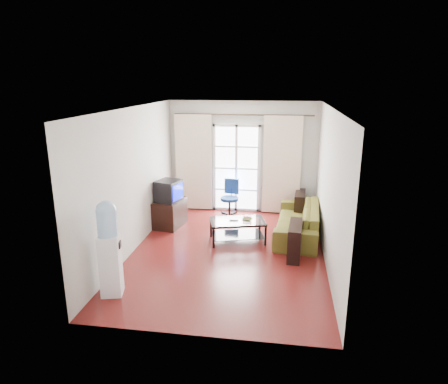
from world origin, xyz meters
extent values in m
plane|color=maroon|center=(0.00, 0.00, 0.00)|extent=(5.20, 5.20, 0.00)
plane|color=white|center=(0.00, 0.00, 2.70)|extent=(5.20, 5.20, 0.00)
cube|color=silver|center=(0.00, 2.60, 1.35)|extent=(3.60, 0.02, 2.70)
cube|color=silver|center=(0.00, -2.60, 1.35)|extent=(3.60, 0.02, 2.70)
cube|color=silver|center=(-1.80, 0.00, 1.35)|extent=(0.02, 5.20, 2.70)
cube|color=silver|center=(1.80, 0.00, 1.35)|extent=(0.02, 5.20, 2.70)
cube|color=white|center=(-0.15, 2.56, 1.07)|extent=(1.01, 0.02, 2.04)
cube|color=white|center=(-0.15, 2.54, 1.07)|extent=(1.16, 0.06, 2.15)
cylinder|color=#4C3F2D|center=(0.00, 2.50, 2.38)|extent=(3.30, 0.04, 0.04)
cube|color=#F5E0C5|center=(-1.20, 2.48, 1.20)|extent=(0.90, 0.07, 2.35)
cube|color=#F5E0C5|center=(0.95, 2.48, 1.20)|extent=(0.90, 0.07, 2.35)
cube|color=gray|center=(0.80, 2.50, 0.33)|extent=(0.64, 0.12, 0.64)
imported|color=#5C5F1F|center=(1.33, 1.13, 0.32)|extent=(2.29, 1.15, 0.63)
cube|color=silver|center=(0.12, 0.58, 0.44)|extent=(1.22, 0.89, 0.01)
cube|color=black|center=(0.12, 0.58, 0.14)|extent=(1.15, 0.82, 0.01)
cube|color=black|center=(-0.30, 0.17, 0.22)|extent=(0.05, 0.05, 0.44)
cube|color=black|center=(0.69, 0.45, 0.22)|extent=(0.05, 0.05, 0.44)
cube|color=black|center=(-0.45, 0.71, 0.22)|extent=(0.05, 0.05, 0.44)
cube|color=black|center=(0.54, 0.99, 0.22)|extent=(0.05, 0.05, 0.44)
imported|color=#338D48|center=(0.32, 0.60, 0.47)|extent=(0.22, 0.22, 0.05)
imported|color=maroon|center=(0.21, 0.72, 0.45)|extent=(0.18, 0.24, 0.02)
cube|color=black|center=(0.04, 0.55, 0.45)|extent=(0.17, 0.06, 0.02)
cube|color=black|center=(-1.49, 1.25, 0.30)|extent=(0.66, 0.89, 0.60)
cube|color=black|center=(-1.47, 1.18, 0.83)|extent=(0.59, 0.62, 0.47)
cube|color=#0C19E5|center=(-1.25, 1.11, 0.83)|extent=(0.13, 0.39, 0.34)
cube|color=black|center=(-1.67, 1.23, 0.83)|extent=(0.23, 0.37, 0.30)
cylinder|color=black|center=(-0.25, 2.06, 0.22)|extent=(0.05, 0.05, 0.45)
cylinder|color=navy|center=(-0.25, 2.06, 0.44)|extent=(0.43, 0.43, 0.07)
cube|color=navy|center=(-0.22, 2.25, 0.70)|extent=(0.36, 0.10, 0.37)
cube|color=white|center=(-1.53, -1.77, 0.48)|extent=(0.37, 0.37, 0.97)
cylinder|color=#9EC7F5|center=(-1.53, -1.77, 1.16)|extent=(0.29, 0.29, 0.39)
sphere|color=#9EC7F5|center=(-1.53, -1.77, 1.35)|extent=(0.29, 0.29, 0.29)
cube|color=black|center=(-1.39, -1.73, 0.81)|extent=(0.07, 0.13, 0.10)
camera|label=1|loc=(0.98, -6.94, 3.19)|focal=32.00mm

